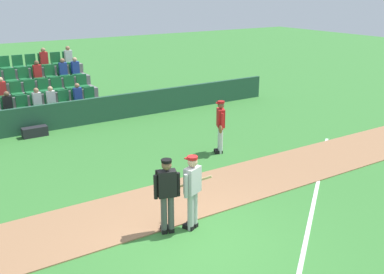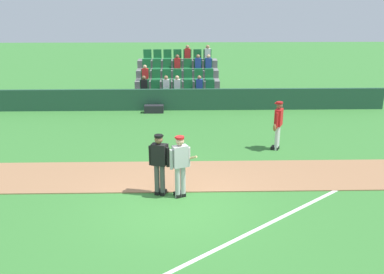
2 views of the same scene
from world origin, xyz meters
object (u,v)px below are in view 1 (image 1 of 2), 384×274
object	(u,v)px
runner_red_jersey	(220,125)
equipment_bag	(35,132)
batter_grey_jersey	(192,189)
umpire_home_plate	(167,192)

from	to	relation	value
runner_red_jersey	equipment_bag	world-z (taller)	runner_red_jersey
batter_grey_jersey	equipment_bag	distance (m)	8.86
batter_grey_jersey	runner_red_jersey	bearing A→B (deg)	46.70
runner_red_jersey	equipment_bag	bearing A→B (deg)	132.92
runner_red_jersey	equipment_bag	xyz separation A→B (m)	(-4.72, 5.07, -0.78)
batter_grey_jersey	umpire_home_plate	bearing A→B (deg)	164.58
batter_grey_jersey	umpire_home_plate	distance (m)	0.59
runner_red_jersey	equipment_bag	distance (m)	6.97
batter_grey_jersey	runner_red_jersey	xyz separation A→B (m)	(3.45, 3.66, -0.01)
umpire_home_plate	equipment_bag	size ratio (longest dim) A/B	1.96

